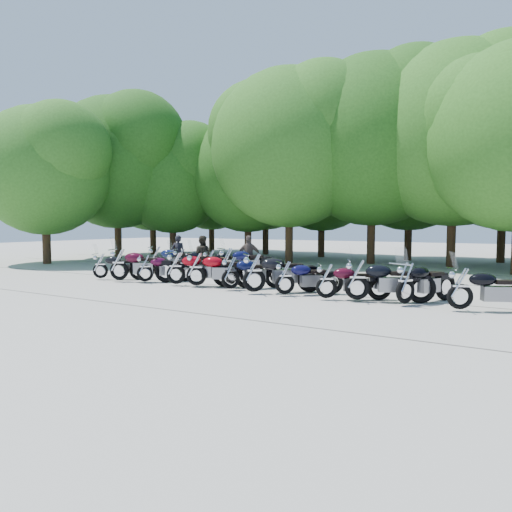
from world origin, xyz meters
The scene contains 33 objects.
ground centered at (0.00, 0.00, 0.00)m, with size 90.00×90.00×0.00m, color #9B978C.
tree_0 centered at (-15.42, 12.98, 5.45)m, with size 7.50×7.50×9.21m.
tree_1 centered at (-12.04, 11.24, 5.06)m, with size 6.97×6.97×8.55m.
tree_2 centered at (-7.25, 12.84, 5.31)m, with size 7.31×7.31×8.97m.
tree_3 centered at (-3.57, 11.24, 6.32)m, with size 8.70×8.70×10.67m.
tree_4 centered at (0.54, 13.09, 6.64)m, with size 9.13×9.13×11.20m.
tree_5 centered at (4.61, 13.20, 6.57)m, with size 9.04×9.04×11.10m.
tree_9 centered at (-13.53, 17.59, 5.52)m, with size 7.59×7.59×9.32m.
tree_10 centered at (-8.29, 16.97, 5.66)m, with size 7.78×7.78×9.55m.
tree_11 centered at (-3.76, 16.43, 5.49)m, with size 7.56×7.56×9.28m.
tree_12 centered at (1.80, 16.47, 5.72)m, with size 7.88×7.88×9.67m.
tree_13 centered at (6.69, 17.47, 6.04)m, with size 8.31×8.31×10.20m.
tree_16 centered at (-14.83, 4.00, 5.06)m, with size 6.97×6.97×8.55m.
tree_17 centered at (-14.68, 9.00, 6.04)m, with size 8.31×8.31×10.20m.
motorcycle_0 centered at (-6.47, 0.48, 0.59)m, with size 0.63×2.08×1.17m, color black, non-canonical shape.
motorcycle_1 centered at (-5.31, 0.37, 0.71)m, with size 0.76×2.51×1.42m, color #370717, non-canonical shape.
motorcycle_2 centered at (-4.22, 0.60, 0.60)m, with size 0.64×2.11×1.19m, color #3C0822, non-canonical shape.
motorcycle_3 centered at (-2.75, 0.60, 0.68)m, with size 0.73×2.40×1.36m, color maroon, non-canonical shape.
motorcycle_4 centered at (-1.87, 0.64, 0.68)m, with size 0.73×2.41×1.36m, color maroon, non-canonical shape.
motorcycle_5 centered at (-0.46, 0.64, 0.63)m, with size 0.68×2.22×1.26m, color #0C1137, non-canonical shape.
motorcycle_6 centered at (0.60, 0.36, 0.72)m, with size 0.77×2.54×1.44m, color black, non-canonical shape.
motorcycle_7 centered at (1.60, 0.50, 0.60)m, with size 0.65×2.12×1.20m, color #0C0B33, non-canonical shape.
motorcycle_8 centered at (2.96, 0.44, 0.59)m, with size 0.64×2.10×1.19m, color #370715, non-canonical shape.
motorcycle_9 centered at (3.82, 0.57, 0.68)m, with size 0.73×2.39×1.35m, color black, non-canonical shape.
motorcycle_10 centered at (5.11, 0.65, 0.66)m, with size 0.71×2.32×1.31m, color black, non-canonical shape.
motorcycle_11 centered at (6.47, 0.50, 0.62)m, with size 0.67×2.21×1.25m, color black, non-canonical shape.
motorcycle_12 centered at (-6.15, 3.26, 0.68)m, with size 0.73×2.41×1.36m, color #0E1740, non-canonical shape.
motorcycle_13 centered at (-4.79, 3.28, 0.64)m, with size 0.69×2.27×1.28m, color black, non-canonical shape.
motorcycle_14 centered at (-3.24, 3.31, 0.64)m, with size 0.69×2.25×1.27m, color black, non-canonical shape.
motorcycle_15 centered at (-2.24, 3.06, 0.71)m, with size 0.76×2.51×1.42m, color #0D103B, non-canonical shape.
rider_0 centered at (-5.62, 4.15, 0.84)m, with size 0.61×0.40×1.68m, color black.
rider_1 centered at (-4.02, 3.79, 0.84)m, with size 0.82×0.64×1.69m, color #2B261C.
rider_2 centered at (-1.92, 4.22, 0.86)m, with size 1.01×0.42×1.72m, color brown.
Camera 1 is at (7.78, -11.74, 2.17)m, focal length 32.00 mm.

